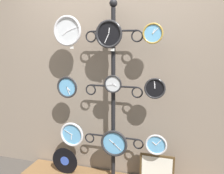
# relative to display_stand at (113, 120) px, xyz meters

# --- Properties ---
(shop_wall) EXTENTS (4.40, 0.04, 2.80)m
(shop_wall) POSITION_rel_display_stand_xyz_m (0.00, 0.16, 0.64)
(shop_wall) COLOR gray
(shop_wall) RESTS_ON ground_plane
(display_stand) EXTENTS (0.70, 0.40, 2.05)m
(display_stand) POSITION_rel_display_stand_xyz_m (0.00, 0.00, 0.00)
(display_stand) COLOR black
(display_stand) RESTS_ON ground_plane
(clock_top_left) EXTENTS (0.32, 0.04, 0.32)m
(clock_top_left) POSITION_rel_display_stand_xyz_m (-0.48, -0.09, 0.98)
(clock_top_left) COLOR silver
(clock_top_center) EXTENTS (0.28, 0.04, 0.28)m
(clock_top_center) POSITION_rel_display_stand_xyz_m (-0.02, -0.09, 0.94)
(clock_top_center) COLOR black
(clock_top_right) EXTENTS (0.20, 0.04, 0.20)m
(clock_top_right) POSITION_rel_display_stand_xyz_m (0.42, -0.09, 0.94)
(clock_top_right) COLOR #60A8DB
(clock_middle_left) EXTENTS (0.24, 0.04, 0.24)m
(clock_middle_left) POSITION_rel_display_stand_xyz_m (-0.50, -0.10, 0.37)
(clock_middle_left) COLOR #60A8DB
(clock_middle_center) EXTENTS (0.19, 0.04, 0.19)m
(clock_middle_center) POSITION_rel_display_stand_xyz_m (0.02, -0.08, 0.43)
(clock_middle_center) COLOR silver
(clock_middle_right) EXTENTS (0.21, 0.04, 0.21)m
(clock_middle_right) POSITION_rel_display_stand_xyz_m (0.45, -0.09, 0.40)
(clock_middle_right) COLOR black
(clock_bottom_left) EXTENTS (0.29, 0.04, 0.29)m
(clock_bottom_left) POSITION_rel_display_stand_xyz_m (-0.47, -0.09, -0.18)
(clock_bottom_left) COLOR #60A8DB
(clock_bottom_center) EXTENTS (0.30, 0.04, 0.30)m
(clock_bottom_center) POSITION_rel_display_stand_xyz_m (0.04, -0.09, -0.23)
(clock_bottom_center) COLOR #60A8DB
(clock_bottom_right) EXTENTS (0.22, 0.04, 0.22)m
(clock_bottom_right) POSITION_rel_display_stand_xyz_m (0.49, -0.11, -0.18)
(clock_bottom_right) COLOR #60A8DB
(vinyl_record) EXTENTS (0.33, 0.01, 0.33)m
(vinyl_record) POSITION_rel_display_stand_xyz_m (-0.58, -0.08, -0.54)
(vinyl_record) COLOR black
(vinyl_record) RESTS_ON low_shelf
(picture_frame) EXTENTS (0.37, 0.02, 0.37)m
(picture_frame) POSITION_rel_display_stand_xyz_m (0.50, -0.04, -0.51)
(picture_frame) COLOR #4C381E
(picture_frame) RESTS_ON low_shelf
(price_tag_upper) EXTENTS (0.04, 0.00, 0.03)m
(price_tag_upper) POSITION_rel_display_stand_xyz_m (-0.44, -0.09, 0.81)
(price_tag_upper) COLOR white
(price_tag_mid) EXTENTS (0.04, 0.00, 0.03)m
(price_tag_mid) POSITION_rel_display_stand_xyz_m (0.02, -0.09, 0.78)
(price_tag_mid) COLOR white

